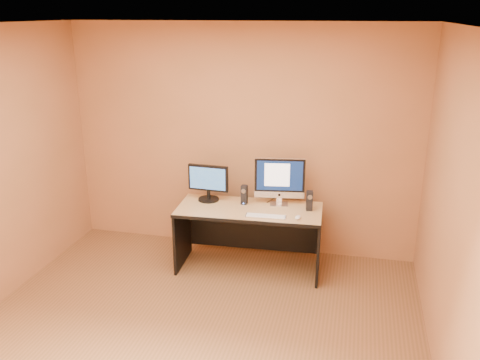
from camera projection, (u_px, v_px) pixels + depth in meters
The scene contains 12 objects.
floor at pixel (188, 344), 4.33m from camera, with size 4.00×4.00×0.00m, color brown.
walls at pixel (182, 202), 3.91m from camera, with size 4.00×4.00×2.60m, color #A66943, non-canonical shape.
ceiling at pixel (176, 26), 3.50m from camera, with size 4.00×4.00×0.00m, color white.
desk at pixel (249, 239), 5.49m from camera, with size 1.53×0.67×0.71m, color tan, non-canonical shape.
imac at pixel (280, 181), 5.41m from camera, with size 0.54×0.20×0.53m, color silver, non-canonical shape.
second_monitor at pixel (208, 183), 5.56m from camera, with size 0.46×0.23×0.40m, color black, non-canonical shape.
speaker_left at pixel (244, 195), 5.48m from camera, with size 0.06×0.07×0.21m, color black, non-canonical shape.
speaker_right at pixel (309, 201), 5.31m from camera, with size 0.06×0.07×0.21m, color black, non-canonical shape.
keyboard at pixel (266, 216), 5.16m from camera, with size 0.41×0.11×0.02m, color silver.
mouse at pixel (298, 217), 5.11m from camera, with size 0.06×0.10×0.03m, color silver.
cable_a at pixel (280, 202), 5.56m from camera, with size 0.01×0.01×0.21m, color black.
cable_b at pixel (271, 200), 5.61m from camera, with size 0.01×0.01×0.17m, color black.
Camera 1 is at (1.27, -3.46, 2.70)m, focal length 38.00 mm.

